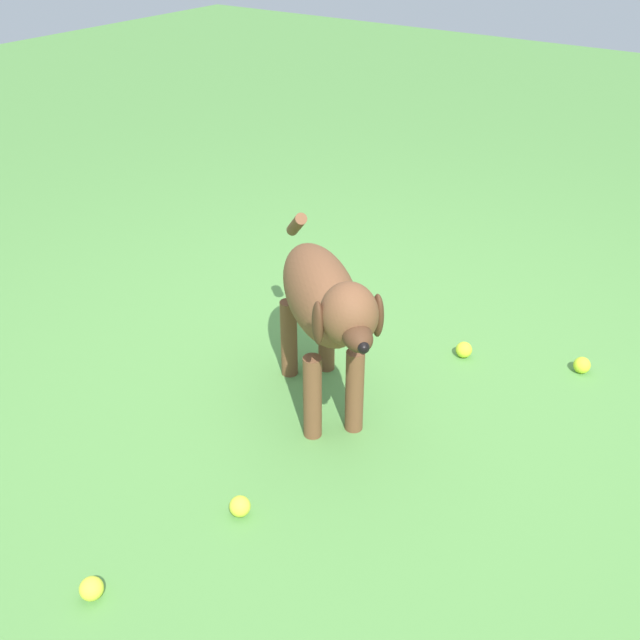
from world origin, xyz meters
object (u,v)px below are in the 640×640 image
at_px(tennis_ball_3, 464,350).
at_px(tennis_ball_2, 91,589).
at_px(dog, 324,304).
at_px(tennis_ball_0, 240,506).
at_px(tennis_ball_1, 582,365).

bearing_deg(tennis_ball_3, tennis_ball_2, -10.37).
relative_size(dog, tennis_ball_0, 11.83).
bearing_deg(tennis_ball_2, tennis_ball_0, 164.51).
relative_size(dog, tennis_ball_1, 11.83).
bearing_deg(tennis_ball_1, tennis_ball_2, -21.86).
height_order(dog, tennis_ball_2, dog).
xyz_separation_m(dog, tennis_ball_2, (1.05, -0.03, -0.41)).
bearing_deg(tennis_ball_1, dog, -42.07).
distance_m(dog, tennis_ball_1, 1.12).
bearing_deg(tennis_ball_3, tennis_ball_1, 111.07).
bearing_deg(tennis_ball_1, tennis_ball_0, -23.94).
bearing_deg(tennis_ball_3, dog, -23.88).
bearing_deg(dog, tennis_ball_0, -39.82).
relative_size(tennis_ball_0, tennis_ball_3, 1.00).
height_order(tennis_ball_0, tennis_ball_2, same).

